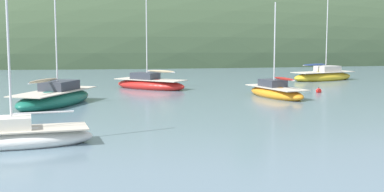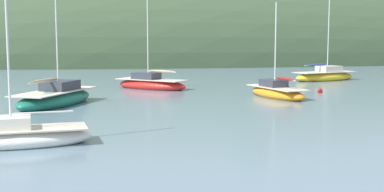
% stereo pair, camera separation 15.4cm
% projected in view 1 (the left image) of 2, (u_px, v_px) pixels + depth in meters
% --- Properties ---
extents(far_shoreline_hill, '(150.00, 36.00, 34.49)m').
position_uv_depth(far_shoreline_hill, '(253.00, 61.00, 91.09)').
color(far_shoreline_hill, '#384C33').
rests_on(far_shoreline_hill, ground).
extents(sailboat_cream_ketch, '(6.46, 6.34, 8.06)m').
position_uv_depth(sailboat_cream_ketch, '(150.00, 84.00, 42.85)').
color(sailboat_cream_ketch, red).
rests_on(sailboat_cream_ketch, ground).
extents(sailboat_navy_dinghy, '(7.66, 4.39, 10.07)m').
position_uv_depth(sailboat_navy_dinghy, '(323.00, 76.00, 51.32)').
color(sailboat_navy_dinghy, gold).
rests_on(sailboat_navy_dinghy, ground).
extents(sailboat_teal_outer, '(5.96, 2.49, 8.37)m').
position_uv_depth(sailboat_teal_outer, '(19.00, 137.00, 20.26)').
color(sailboat_teal_outer, white).
rests_on(sailboat_teal_outer, ground).
extents(sailboat_black_sloop, '(5.97, 8.02, 10.55)m').
position_uv_depth(sailboat_black_sloop, '(55.00, 98.00, 32.50)').
color(sailboat_black_sloop, '#196B56').
rests_on(sailboat_black_sloop, ground).
extents(sailboat_blue_center, '(3.24, 6.43, 7.10)m').
position_uv_depth(sailboat_blue_center, '(276.00, 92.00, 36.85)').
color(sailboat_blue_center, orange).
rests_on(sailboat_blue_center, ground).
extents(mooring_buoy_outer, '(0.44, 0.44, 0.54)m').
position_uv_depth(mooring_buoy_outer, '(319.00, 91.00, 39.92)').
color(mooring_buoy_outer, red).
rests_on(mooring_buoy_outer, ground).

